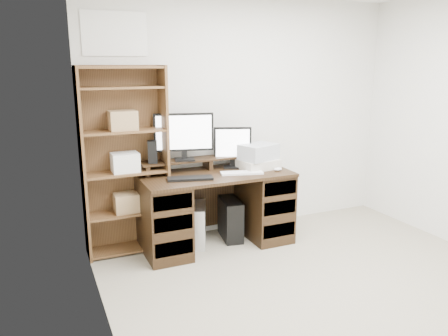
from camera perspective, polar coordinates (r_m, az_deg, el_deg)
room at (r=3.13m, az=19.22°, el=2.37°), size 3.54×4.04×2.54m
desk at (r=4.44m, az=-1.11°, el=-5.19°), size 1.50×0.70×0.75m
riser_shelf at (r=4.51m, az=-2.15°, el=1.07°), size 1.40×0.22×0.12m
monitor_wide at (r=4.35m, az=-5.26°, el=4.44°), size 0.58×0.20×0.47m
monitor_small at (r=4.53m, az=1.13°, el=2.93°), size 0.37×0.21×0.42m
speaker at (r=4.27m, az=-9.32°, el=2.09°), size 0.11×0.11×0.22m
keyboard_black at (r=4.11m, az=-4.45°, el=-1.36°), size 0.45×0.23×0.02m
keyboard_white at (r=4.32m, az=2.34°, el=-0.64°), size 0.44×0.22×0.02m
mouse at (r=4.47m, az=7.05°, el=-0.15°), size 0.09×0.07×0.03m
printer at (r=4.54m, az=4.51°, el=0.54°), size 0.42×0.34×0.10m
basket at (r=4.51m, az=4.54°, el=2.12°), size 0.44×0.37×0.16m
tower_silver at (r=4.51m, az=-3.64°, el=-7.37°), size 0.33×0.46×0.42m
tower_black at (r=4.65m, az=0.84°, el=-6.66°), size 0.25×0.45×0.42m
bookshelf at (r=4.26m, az=-12.87°, el=1.03°), size 0.80×0.30×1.80m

